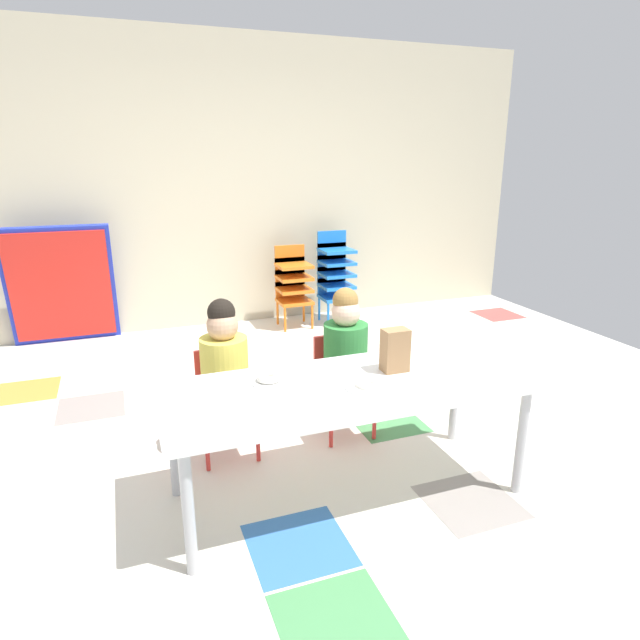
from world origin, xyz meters
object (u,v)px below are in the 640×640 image
(kid_chair_blue_stack, at_px, (335,272))
(folded_activity_table, at_px, (61,286))
(paper_bag_brown, at_px, (395,350))
(donut_powdered_loose, at_px, (368,384))
(kid_chair_orange_stack, at_px, (293,281))
(paper_plate_near_edge, at_px, (269,381))
(paper_plate_center_table, at_px, (363,387))
(seated_child_middle_seat, at_px, (345,349))
(seated_child_near_camera, at_px, (224,364))
(donut_powdered_on_plate, at_px, (269,377))
(craft_table, at_px, (349,393))

(kid_chair_blue_stack, relative_size, folded_activity_table, 0.85)
(paper_bag_brown, xyz_separation_m, donut_powdered_loose, (-0.21, -0.14, -0.09))
(folded_activity_table, distance_m, paper_bag_brown, 3.43)
(kid_chair_orange_stack, height_order, paper_plate_near_edge, kid_chair_orange_stack)
(folded_activity_table, height_order, paper_bag_brown, folded_activity_table)
(folded_activity_table, xyz_separation_m, paper_plate_near_edge, (1.13, -2.86, 0.07))
(folded_activity_table, distance_m, donut_powdered_loose, 3.44)
(kid_chair_blue_stack, distance_m, folded_activity_table, 2.55)
(folded_activity_table, bearing_deg, paper_plate_center_table, -63.67)
(kid_chair_orange_stack, xyz_separation_m, paper_plate_center_table, (-0.57, -2.89, 0.15))
(seated_child_middle_seat, bearing_deg, seated_child_near_camera, 180.00)
(seated_child_near_camera, relative_size, seated_child_middle_seat, 1.00)
(kid_chair_blue_stack, height_order, paper_plate_center_table, kid_chair_blue_stack)
(seated_child_near_camera, height_order, paper_plate_center_table, seated_child_near_camera)
(kid_chair_orange_stack, xyz_separation_m, kid_chair_blue_stack, (0.45, 0.00, 0.06))
(seated_child_middle_seat, bearing_deg, kid_chair_orange_stack, 80.16)
(seated_child_middle_seat, xyz_separation_m, donut_powdered_on_plate, (-0.58, -0.44, 0.08))
(donut_powdered_on_plate, bearing_deg, kid_chair_orange_stack, 70.06)
(paper_bag_brown, bearing_deg, kid_chair_orange_stack, 83.05)
(seated_child_middle_seat, height_order, paper_plate_near_edge, seated_child_middle_seat)
(paper_plate_near_edge, bearing_deg, seated_child_near_camera, 107.26)
(seated_child_near_camera, distance_m, paper_bag_brown, 0.94)
(paper_bag_brown, relative_size, paper_plate_center_table, 1.22)
(paper_plate_near_edge, bearing_deg, paper_plate_center_table, -29.30)
(craft_table, relative_size, folded_activity_table, 1.65)
(seated_child_near_camera, relative_size, paper_plate_near_edge, 5.10)
(seated_child_middle_seat, distance_m, paper_bag_brown, 0.54)
(donut_powdered_on_plate, bearing_deg, craft_table, -21.63)
(craft_table, height_order, seated_child_middle_seat, seated_child_middle_seat)
(seated_child_near_camera, bearing_deg, craft_table, -49.57)
(craft_table, xyz_separation_m, paper_plate_near_edge, (-0.36, 0.14, 0.06))
(seated_child_middle_seat, height_order, donut_powdered_loose, seated_child_middle_seat)
(craft_table, distance_m, paper_plate_center_table, 0.11)
(craft_table, height_order, paper_plate_near_edge, paper_plate_near_edge)
(craft_table, bearing_deg, paper_bag_brown, 12.76)
(paper_bag_brown, height_order, paper_plate_near_edge, paper_bag_brown)
(kid_chair_blue_stack, bearing_deg, seated_child_middle_seat, -110.52)
(paper_bag_brown, bearing_deg, paper_plate_near_edge, 172.88)
(seated_child_middle_seat, height_order, folded_activity_table, folded_activity_table)
(craft_table, xyz_separation_m, kid_chair_blue_stack, (1.06, 2.81, -0.04))
(paper_plate_center_table, bearing_deg, seated_child_middle_seat, 74.33)
(paper_plate_near_edge, bearing_deg, folded_activity_table, 111.53)
(craft_table, relative_size, seated_child_middle_seat, 1.96)
(seated_child_near_camera, xyz_separation_m, folded_activity_table, (-0.99, 2.42, -0.02))
(seated_child_near_camera, xyz_separation_m, donut_powdered_loose, (0.56, -0.66, 0.07))
(seated_child_middle_seat, xyz_separation_m, paper_bag_brown, (0.05, -0.52, 0.16))
(kid_chair_orange_stack, distance_m, donut_powdered_on_plate, 2.85)
(kid_chair_orange_stack, xyz_separation_m, donut_powdered_on_plate, (-0.97, -2.67, 0.18))
(paper_bag_brown, distance_m, donut_powdered_on_plate, 0.64)
(seated_child_near_camera, distance_m, donut_powdered_on_plate, 0.46)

